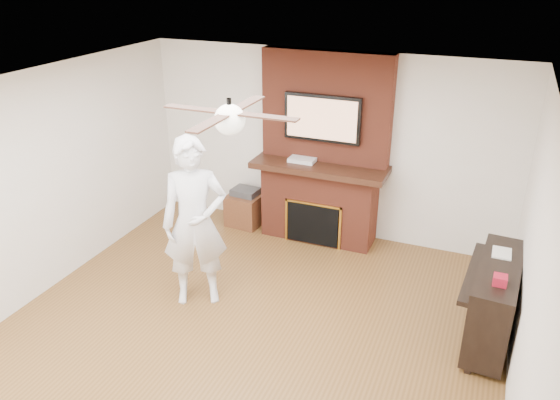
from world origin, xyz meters
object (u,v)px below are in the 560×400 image
at_px(side_table, 246,208).
at_px(person, 195,223).
at_px(fireplace, 322,168).
at_px(piano, 493,300).

bearing_deg(side_table, person, -75.45).
height_order(fireplace, piano, fireplace).
height_order(side_table, piano, piano).
distance_m(fireplace, piano, 2.78).
bearing_deg(side_table, fireplace, 8.14).
relative_size(person, piano, 1.44).
distance_m(person, side_table, 2.06).
relative_size(person, side_table, 3.52).
distance_m(fireplace, person, 2.12).
bearing_deg(piano, person, -167.04).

